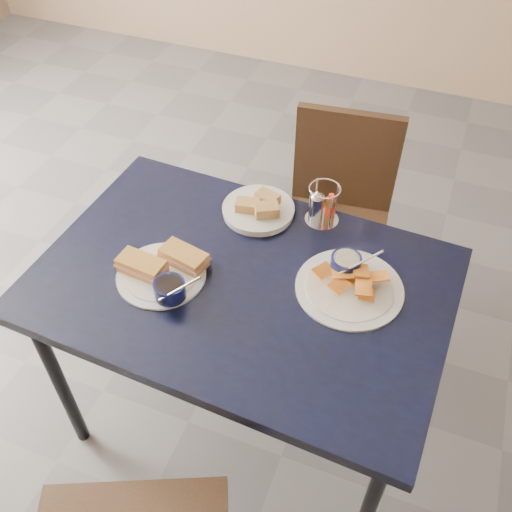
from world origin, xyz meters
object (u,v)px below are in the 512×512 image
(bread_basket, at_px, (259,209))
(condiment_caddy, at_px, (322,206))
(chair_far, at_px, (340,205))
(sandwich_plate, at_px, (164,271))
(plantain_plate, at_px, (349,280))
(dining_table, at_px, (242,294))

(bread_basket, height_order, condiment_caddy, condiment_caddy)
(chair_far, relative_size, sandwich_plate, 2.92)
(plantain_plate, height_order, bread_basket, plantain_plate)
(dining_table, distance_m, plantain_plate, 0.32)
(plantain_plate, bearing_deg, sandwich_plate, -162.00)
(dining_table, bearing_deg, bread_basket, 100.91)
(sandwich_plate, height_order, bread_basket, sandwich_plate)
(dining_table, bearing_deg, chair_far, 79.70)
(dining_table, height_order, bread_basket, bread_basket)
(sandwich_plate, relative_size, condiment_caddy, 2.18)
(plantain_plate, xyz_separation_m, condiment_caddy, (-0.16, 0.24, 0.04))
(sandwich_plate, xyz_separation_m, condiment_caddy, (0.36, 0.41, 0.03))
(bread_basket, relative_size, condiment_caddy, 1.71)
(chair_far, relative_size, plantain_plate, 2.77)
(dining_table, distance_m, sandwich_plate, 0.24)
(sandwich_plate, height_order, condiment_caddy, condiment_caddy)
(dining_table, height_order, plantain_plate, plantain_plate)
(condiment_caddy, bearing_deg, chair_far, 91.44)
(chair_far, xyz_separation_m, sandwich_plate, (-0.35, -0.79, 0.28))
(sandwich_plate, bearing_deg, condiment_caddy, 48.81)
(dining_table, height_order, sandwich_plate, sandwich_plate)
(condiment_caddy, bearing_deg, bread_basket, -167.37)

